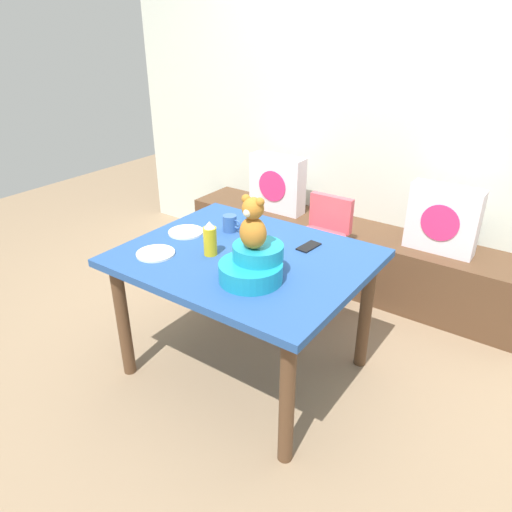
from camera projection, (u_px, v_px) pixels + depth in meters
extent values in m
plane|color=#8C7256|center=(246.00, 367.00, 2.81)|extent=(8.00, 8.00, 0.00)
cube|color=silver|center=(373.00, 104.00, 3.34)|extent=(4.40, 0.10, 2.60)
cube|color=brown|center=(344.00, 254.00, 3.62)|extent=(2.60, 0.44, 0.46)
cube|color=silver|center=(277.00, 184.00, 3.72)|extent=(0.44, 0.14, 0.44)
cylinder|color=#E02D72|center=(272.00, 186.00, 3.66)|extent=(0.24, 0.01, 0.24)
cube|color=silver|center=(443.00, 219.00, 3.06)|extent=(0.44, 0.14, 0.44)
cylinder|color=#E02D72|center=(440.00, 223.00, 3.01)|extent=(0.24, 0.01, 0.24)
cube|color=#264C8C|center=(245.00, 258.00, 2.49)|extent=(1.24, 1.02, 0.04)
cylinder|color=brown|center=(123.00, 321.00, 2.62)|extent=(0.07, 0.07, 0.70)
cylinder|color=brown|center=(287.00, 401.00, 2.07)|extent=(0.07, 0.07, 0.70)
cylinder|color=brown|center=(219.00, 263.00, 3.23)|extent=(0.07, 0.07, 0.70)
cylinder|color=brown|center=(365.00, 314.00, 2.68)|extent=(0.07, 0.07, 0.70)
cylinder|color=#D84C59|center=(320.00, 242.00, 3.16)|extent=(0.34, 0.34, 0.10)
cube|color=#D84C59|center=(331.00, 213.00, 3.19)|extent=(0.30, 0.05, 0.24)
cube|color=white|center=(307.00, 242.00, 3.00)|extent=(0.30, 0.20, 0.02)
cylinder|color=silver|center=(289.00, 281.00, 3.26)|extent=(0.03, 0.03, 0.46)
cylinder|color=silver|center=(326.00, 293.00, 3.11)|extent=(0.03, 0.03, 0.46)
cylinder|color=silver|center=(310.00, 265.00, 3.46)|extent=(0.03, 0.03, 0.46)
cylinder|color=silver|center=(345.00, 276.00, 3.32)|extent=(0.03, 0.03, 0.46)
cylinder|color=teal|center=(251.00, 272.00, 2.21)|extent=(0.30, 0.30, 0.09)
cylinder|color=teal|center=(258.00, 252.00, 2.22)|extent=(0.24, 0.24, 0.07)
ellipsoid|color=#B57125|center=(253.00, 233.00, 2.14)|extent=(0.13, 0.11, 0.15)
sphere|color=#B57125|center=(253.00, 208.00, 2.09)|extent=(0.10, 0.10, 0.10)
sphere|color=beige|center=(247.00, 213.00, 2.06)|extent=(0.04, 0.04, 0.04)
sphere|color=#B57125|center=(246.00, 199.00, 2.09)|extent=(0.04, 0.04, 0.04)
sphere|color=#B57125|center=(260.00, 202.00, 2.05)|extent=(0.04, 0.04, 0.04)
cylinder|color=gold|center=(210.00, 241.00, 2.44)|extent=(0.07, 0.07, 0.15)
cone|color=white|center=(209.00, 225.00, 2.40)|extent=(0.06, 0.06, 0.03)
cylinder|color=#335999|center=(230.00, 223.00, 2.73)|extent=(0.08, 0.08, 0.09)
torus|color=#335999|center=(237.00, 225.00, 2.70)|extent=(0.06, 0.01, 0.06)
cylinder|color=white|center=(156.00, 253.00, 2.47)|extent=(0.20, 0.20, 0.01)
cylinder|color=white|center=(186.00, 232.00, 2.72)|extent=(0.20, 0.20, 0.01)
cube|color=black|center=(309.00, 247.00, 2.55)|extent=(0.08, 0.15, 0.01)
cube|color=silver|center=(261.00, 238.00, 2.66)|extent=(0.17, 0.05, 0.01)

